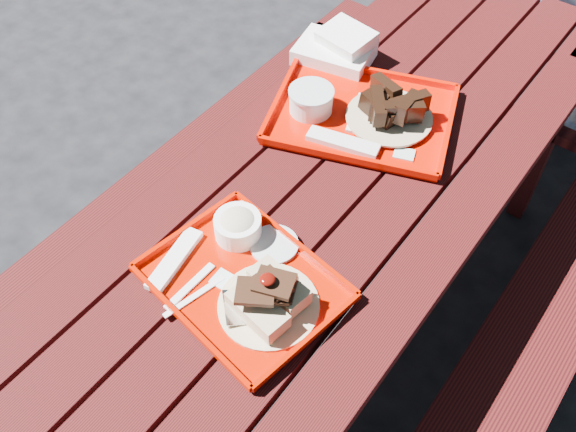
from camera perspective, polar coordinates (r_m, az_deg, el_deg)
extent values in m
plane|color=black|center=(2.22, 2.38, -11.20)|extent=(60.00, 60.00, 0.00)
cube|color=#3F0D0C|center=(1.74, -4.95, 5.73)|extent=(0.14, 2.40, 0.04)
cube|color=#3F0D0C|center=(1.67, -1.02, 3.58)|extent=(0.14, 2.40, 0.04)
cube|color=#3F0D0C|center=(1.61, 3.20, 1.24)|extent=(0.14, 2.40, 0.04)
cube|color=#3F0D0C|center=(1.57, 7.70, -1.26)|extent=(0.14, 2.40, 0.04)
cube|color=#3F0D0C|center=(1.54, 12.43, -3.89)|extent=(0.14, 2.40, 0.04)
cube|color=#3F0D0C|center=(2.10, -10.24, 3.06)|extent=(0.25, 2.40, 0.04)
cube|color=#3F0D0C|center=(2.71, 2.84, 10.38)|extent=(0.06, 0.06, 0.42)
cube|color=#3F0D0C|center=(1.76, 18.87, -13.95)|extent=(0.25, 2.40, 0.04)
cube|color=#3F0D0C|center=(2.58, 9.75, 12.02)|extent=(0.06, 0.06, 0.75)
cube|color=#3F0D0C|center=(2.45, 21.88, 6.10)|extent=(0.06, 0.06, 0.75)
cube|color=#3F0D0C|center=(2.46, 15.98, 10.14)|extent=(1.40, 0.06, 0.04)
cube|color=#B81200|center=(1.44, -3.99, -6.07)|extent=(0.45, 0.37, 0.01)
cube|color=#B81200|center=(1.48, 0.52, -2.29)|extent=(0.40, 0.07, 0.02)
cube|color=#B81200|center=(1.38, -8.96, -9.46)|extent=(0.40, 0.07, 0.02)
cube|color=#B81200|center=(1.35, 1.79, -10.93)|extent=(0.06, 0.31, 0.02)
cube|color=#B81200|center=(1.53, -9.05, -1.15)|extent=(0.06, 0.31, 0.02)
cylinder|color=#CCB38B|center=(1.39, -1.73, -7.94)|extent=(0.22, 0.22, 0.01)
cube|color=#CCB187|center=(1.35, -2.73, -8.35)|extent=(0.15, 0.09, 0.04)
cube|color=#CCB187|center=(1.38, -0.82, -6.28)|extent=(0.15, 0.09, 0.04)
ellipsoid|color=#4B0804|center=(1.30, -1.85, -5.37)|extent=(0.03, 0.03, 0.01)
cylinder|color=white|center=(1.49, -4.48, -0.96)|extent=(0.11, 0.11, 0.06)
ellipsoid|color=beige|center=(1.48, -4.52, -0.56)|extent=(0.09, 0.09, 0.04)
cylinder|color=silver|center=(1.48, -1.25, -2.55)|extent=(0.11, 0.11, 0.01)
cube|color=white|center=(1.48, -10.07, -3.83)|extent=(0.07, 0.19, 0.01)
cube|color=white|center=(1.44, -8.73, -6.19)|extent=(0.02, 0.15, 0.01)
cube|color=white|center=(1.42, -8.33, -7.09)|extent=(0.05, 0.16, 0.00)
cube|color=white|center=(1.44, -5.81, -5.65)|extent=(0.05, 0.05, 0.00)
cube|color=red|center=(1.81, 6.55, 8.78)|extent=(0.57, 0.51, 0.01)
cube|color=red|center=(1.94, 7.82, 12.55)|extent=(0.45, 0.17, 0.02)
cube|color=red|center=(1.67, 5.19, 5.21)|extent=(0.45, 0.17, 0.02)
cube|color=red|center=(1.79, 14.07, 7.48)|extent=(0.14, 0.35, 0.02)
cube|color=red|center=(1.84, -0.74, 10.65)|extent=(0.14, 0.35, 0.02)
cube|color=silver|center=(1.80, 8.27, 8.67)|extent=(0.21, 0.21, 0.01)
cylinder|color=tan|center=(1.79, 8.98, 8.70)|extent=(0.24, 0.24, 0.01)
cylinder|color=silver|center=(1.79, 2.06, 10.13)|extent=(0.12, 0.12, 0.06)
cylinder|color=silver|center=(1.77, 2.09, 10.97)|extent=(0.13, 0.13, 0.01)
cube|color=white|center=(1.71, 4.91, 6.55)|extent=(0.20, 0.09, 0.02)
cube|color=silver|center=(1.71, 10.29, 5.46)|extent=(0.07, 0.06, 0.00)
cube|color=white|center=(2.00, 4.12, 14.24)|extent=(0.25, 0.20, 0.05)
cube|color=white|center=(1.98, 5.21, 15.49)|extent=(0.17, 0.14, 0.04)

